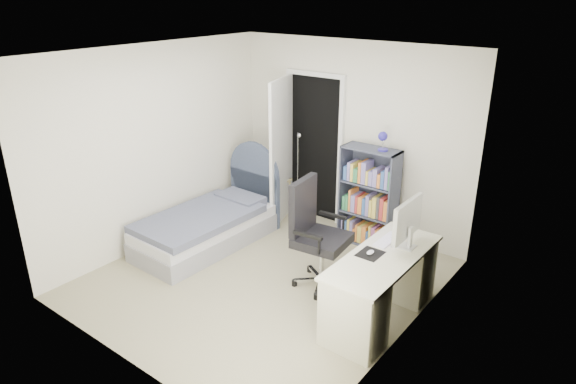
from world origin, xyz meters
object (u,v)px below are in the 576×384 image
Objects in this scene: bookcase at (369,201)px; nightstand at (271,187)px; floor_lamp at (298,182)px; desk at (382,284)px; office_chair at (314,229)px; bed at (210,224)px.

nightstand is at bearing -179.42° from bookcase.
floor_lamp is 0.84× the size of desk.
bookcase reaches higher than desk.
floor_lamp is 1.87m from office_chair.
desk is (2.49, -1.34, -0.01)m from nightstand.
bed is at bearing -91.40° from nightstand.
office_chair is at bearing 170.62° from desk.
nightstand is 0.42× the size of desk.
office_chair reaches higher than bed.
nightstand is (0.03, 1.20, 0.14)m from bed.
nightstand is at bearing 151.73° from desk.
desk is (0.91, -1.36, -0.19)m from bookcase.
desk is at bearing -3.06° from bed.
bookcase reaches higher than bed.
floor_lamp is at bearing 171.44° from bookcase.
bookcase is 1.25× the size of office_chair.
bookcase is at bearing -8.56° from floor_lamp.
bed is 3.10× the size of nightstand.
nightstand is at bearing 142.96° from office_chair.
desk reaches higher than bed.
office_chair is at bearing 0.59° from bed.
floor_lamp is 0.81× the size of bookcase.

